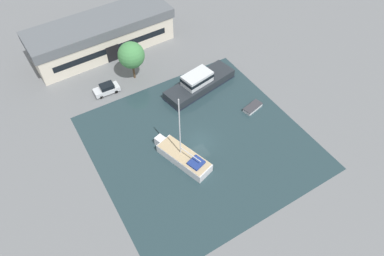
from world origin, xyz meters
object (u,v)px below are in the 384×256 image
(parked_car, at_px, (107,89))
(warehouse_building, at_px, (102,35))
(motor_cruiser, at_px, (199,83))
(quay_tree_near_building, at_px, (131,55))
(sailboat_moored, at_px, (183,157))
(small_dinghy, at_px, (253,107))

(parked_car, bearing_deg, warehouse_building, -18.64)
(motor_cruiser, bearing_deg, quay_tree_near_building, 34.30)
(sailboat_moored, relative_size, small_dinghy, 3.26)
(quay_tree_near_building, height_order, small_dinghy, quay_tree_near_building)
(warehouse_building, height_order, small_dinghy, warehouse_building)
(small_dinghy, bearing_deg, warehouse_building, -165.95)
(sailboat_moored, xyz_separation_m, small_dinghy, (14.46, 2.96, -0.49))
(quay_tree_near_building, relative_size, sailboat_moored, 0.60)
(motor_cruiser, distance_m, small_dinghy, 9.75)
(warehouse_building, height_order, sailboat_moored, sailboat_moored)
(parked_car, relative_size, sailboat_moored, 0.36)
(warehouse_building, xyz_separation_m, motor_cruiser, (9.36, -18.42, -1.95))
(warehouse_building, xyz_separation_m, small_dinghy, (14.06, -26.92, -2.80))
(parked_car, distance_m, motor_cruiser, 15.22)
(motor_cruiser, xyz_separation_m, small_dinghy, (4.69, -8.50, -0.85))
(sailboat_moored, bearing_deg, motor_cruiser, 31.92)
(parked_car, distance_m, small_dinghy, 23.90)
(sailboat_moored, distance_m, small_dinghy, 14.77)
(quay_tree_near_building, relative_size, parked_car, 1.65)
(quay_tree_near_building, xyz_separation_m, motor_cruiser, (8.06, -8.06, -3.56))
(sailboat_moored, height_order, small_dinghy, sailboat_moored)
(quay_tree_near_building, distance_m, motor_cruiser, 11.94)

